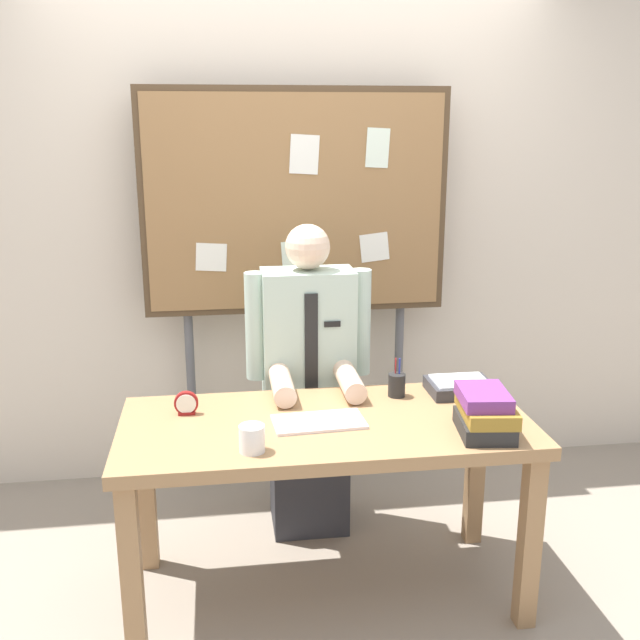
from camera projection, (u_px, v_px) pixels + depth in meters
name	position (u px, v px, depth m)	size (l,w,h in m)	color
ground_plane	(326.00, 592.00, 2.95)	(12.00, 12.00, 0.00)	gray
back_wall	(292.00, 219.00, 3.72)	(6.40, 0.08, 2.70)	beige
desk	(326.00, 445.00, 2.78)	(1.54, 0.70, 0.74)	#9E754C
person	(309.00, 393.00, 3.28)	(0.55, 0.56, 1.41)	#2D2D33
bulletin_board	(296.00, 208.00, 3.51)	(1.47, 0.09, 1.99)	#4C3823
book_stack	(485.00, 412.00, 2.64)	(0.22, 0.31, 0.16)	#262626
open_notebook	(319.00, 422.00, 2.73)	(0.34, 0.18, 0.01)	silver
desk_clock	(186.00, 404.00, 2.81)	(0.09, 0.04, 0.09)	maroon
coffee_mug	(252.00, 439.00, 2.49)	(0.09, 0.09, 0.09)	white
pen_holder	(397.00, 385.00, 2.99)	(0.07, 0.07, 0.16)	#262626
paper_tray	(460.00, 387.00, 3.03)	(0.26, 0.20, 0.06)	#333338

